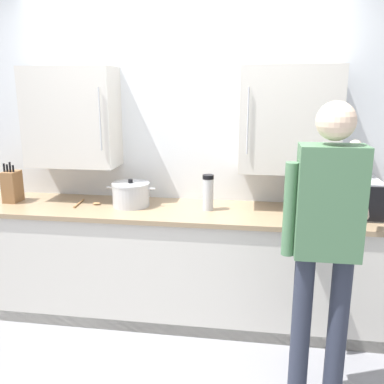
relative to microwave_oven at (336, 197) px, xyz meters
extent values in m
cube|color=silver|center=(-1.19, 0.33, 0.40)|extent=(4.20, 0.10, 2.86)
cube|color=beige|center=(-2.03, 0.12, 0.54)|extent=(0.71, 0.32, 0.77)
cylinder|color=#B7BABF|center=(-1.73, -0.05, 0.54)|extent=(0.01, 0.01, 0.46)
cube|color=beige|center=(-0.35, 0.12, 0.54)|extent=(0.71, 0.32, 0.77)
cylinder|color=#B7BABF|center=(-0.65, -0.05, 0.54)|extent=(0.01, 0.01, 0.46)
cube|color=beige|center=(-1.19, -0.03, -0.60)|extent=(3.47, 0.60, 0.86)
cube|color=#937A5B|center=(-1.19, -0.03, -0.15)|extent=(3.51, 0.64, 0.03)
cube|color=black|center=(-1.19, -0.31, -0.98)|extent=(3.47, 0.04, 0.09)
cube|color=#B7BABF|center=(0.03, 0.02, 0.00)|extent=(0.53, 0.34, 0.26)
cube|color=beige|center=(-0.04, 0.01, 0.00)|extent=(0.34, 0.29, 0.21)
cube|color=black|center=(0.22, -0.16, 0.00)|extent=(0.15, 0.01, 0.24)
cube|color=black|center=(-0.27, -0.35, 0.00)|extent=(0.09, 0.38, 0.24)
cylinder|color=#B7BABF|center=(-1.53, 0.00, -0.05)|extent=(0.29, 0.29, 0.17)
cylinder|color=#B7BABF|center=(-1.53, 0.00, 0.04)|extent=(0.29, 0.29, 0.02)
cylinder|color=black|center=(-1.53, 0.00, 0.07)|extent=(0.04, 0.04, 0.03)
cylinder|color=#B7BABF|center=(-1.70, 0.00, 0.01)|extent=(0.05, 0.02, 0.02)
cylinder|color=#B7BABF|center=(-1.37, 0.00, 0.01)|extent=(0.05, 0.02, 0.02)
cylinder|color=#B7BABF|center=(-0.93, -0.02, -0.01)|extent=(0.08, 0.08, 0.24)
cylinder|color=black|center=(-0.93, -0.02, 0.12)|extent=(0.08, 0.08, 0.03)
cube|color=brown|center=(-2.51, -0.02, -0.01)|extent=(0.11, 0.15, 0.25)
cylinder|color=black|center=(-2.55, -0.04, 0.15)|extent=(0.02, 0.02, 0.07)
cylinder|color=black|center=(-2.53, -0.04, 0.15)|extent=(0.02, 0.02, 0.06)
cylinder|color=black|center=(-2.50, -0.04, 0.16)|extent=(0.02, 0.02, 0.08)
cylinder|color=black|center=(-2.48, -0.04, 0.15)|extent=(0.02, 0.02, 0.05)
cylinder|color=#A37547|center=(-1.96, -0.02, -0.12)|extent=(0.03, 0.23, 0.01)
ellipsoid|color=#A37547|center=(-1.81, -0.01, -0.12)|extent=(0.07, 0.05, 0.02)
cylinder|color=#282D3D|center=(-0.30, -0.86, -0.57)|extent=(0.11, 0.11, 0.92)
cylinder|color=#282D3D|center=(-0.10, -0.86, -0.57)|extent=(0.11, 0.11, 0.92)
cube|color=#47704C|center=(-0.20, -0.86, 0.19)|extent=(0.34, 0.20, 0.60)
sphere|color=beige|center=(-0.20, -0.86, 0.61)|extent=(0.20, 0.20, 0.20)
cylinder|color=beige|center=(0.00, -0.60, 0.27)|extent=(0.12, 0.55, 0.37)
cylinder|color=#47704C|center=(-0.40, -0.86, 0.14)|extent=(0.07, 0.07, 0.51)
camera|label=1|loc=(-0.59, -3.07, 0.78)|focal=39.47mm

